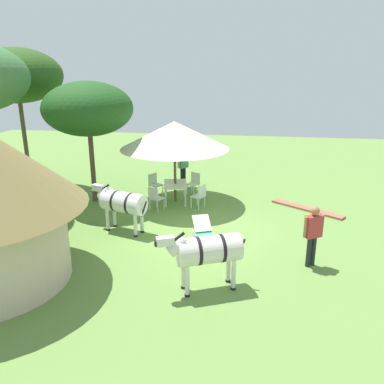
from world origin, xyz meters
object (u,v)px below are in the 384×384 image
(patio_chair_near_hut, at_px, (194,182))
(striped_lounge_chair, at_px, (203,231))
(patio_dining_table, at_px, (175,186))
(patio_chair_west_end, at_px, (200,195))
(standing_watcher, at_px, (313,231))
(zebra_by_umbrella, at_px, (122,202))
(patio_chair_east_end, at_px, (154,183))
(guest_beside_umbrella, at_px, (183,164))
(patio_chair_near_lawn, at_px, (155,197))
(zebra_nearest_camera, at_px, (207,251))
(acacia_tree_right_background, at_px, (88,109))
(shade_umbrella, at_px, (175,135))
(acacia_tree_far_lawn, at_px, (16,76))

(patio_chair_near_hut, relative_size, striped_lounge_chair, 0.96)
(patio_dining_table, xyz_separation_m, patio_chair_near_hut, (1.05, -0.59, -0.13))
(patio_chair_west_end, relative_size, standing_watcher, 0.53)
(standing_watcher, height_order, zebra_by_umbrella, standing_watcher)
(patio_chair_east_end, relative_size, guest_beside_umbrella, 0.52)
(patio_chair_east_end, bearing_deg, guest_beside_umbrella, 178.26)
(patio_chair_east_end, bearing_deg, standing_watcher, 80.52)
(patio_chair_near_lawn, height_order, zebra_nearest_camera, zebra_nearest_camera)
(patio_chair_near_lawn, relative_size, guest_beside_umbrella, 0.52)
(standing_watcher, bearing_deg, patio_dining_table, 105.04)
(standing_watcher, bearing_deg, acacia_tree_right_background, 121.71)
(patio_chair_near_hut, bearing_deg, zebra_by_umbrella, 96.68)
(striped_lounge_chair, bearing_deg, standing_watcher, 135.58)
(zebra_nearest_camera, height_order, acacia_tree_right_background, acacia_tree_right_background)
(shade_umbrella, relative_size, striped_lounge_chair, 4.40)
(patio_dining_table, height_order, patio_chair_west_end, patio_chair_west_end)
(acacia_tree_far_lawn, height_order, acacia_tree_right_background, acacia_tree_far_lawn)
(patio_chair_east_end, xyz_separation_m, acacia_tree_far_lawn, (0.18, 5.59, 4.18))
(patio_chair_near_lawn, relative_size, striped_lounge_chair, 0.96)
(patio_dining_table, relative_size, striped_lounge_chair, 1.57)
(patio_chair_near_lawn, relative_size, acacia_tree_far_lawn, 0.16)
(striped_lounge_chair, relative_size, acacia_tree_far_lawn, 0.16)
(striped_lounge_chair, bearing_deg, patio_dining_table, -87.43)
(shade_umbrella, height_order, zebra_nearest_camera, shade_umbrella)
(shade_umbrella, height_order, striped_lounge_chair, shade_umbrella)
(zebra_nearest_camera, distance_m, zebra_by_umbrella, 4.30)
(patio_dining_table, xyz_separation_m, striped_lounge_chair, (-3.28, -1.50, -0.40))
(patio_chair_west_end, distance_m, standing_watcher, 5.30)
(acacia_tree_far_lawn, bearing_deg, acacia_tree_right_background, -109.88)
(patio_chair_west_end, height_order, zebra_nearest_camera, zebra_nearest_camera)
(acacia_tree_far_lawn, bearing_deg, shade_umbrella, -97.31)
(patio_chair_west_end, height_order, guest_beside_umbrella, guest_beside_umbrella)
(guest_beside_umbrella, relative_size, zebra_by_umbrella, 0.84)
(patio_dining_table, bearing_deg, patio_chair_east_end, 56.28)
(patio_chair_near_lawn, distance_m, standing_watcher, 6.18)
(patio_chair_east_end, bearing_deg, acacia_tree_far_lawn, -58.12)
(patio_chair_east_end, height_order, patio_chair_near_lawn, same)
(patio_dining_table, distance_m, patio_chair_east_end, 1.21)
(guest_beside_umbrella, bearing_deg, patio_dining_table, -141.02)
(patio_chair_east_end, relative_size, standing_watcher, 0.53)
(patio_chair_near_lawn, bearing_deg, guest_beside_umbrella, 107.67)
(acacia_tree_far_lawn, bearing_deg, patio_chair_near_hut, -88.40)
(patio_chair_near_lawn, relative_size, standing_watcher, 0.53)
(patio_chair_east_end, relative_size, patio_chair_west_end, 1.00)
(patio_chair_near_hut, bearing_deg, zebra_nearest_camera, 129.83)
(patio_chair_east_end, relative_size, striped_lounge_chair, 0.96)
(patio_chair_west_end, xyz_separation_m, acacia_tree_right_background, (0.20, 4.19, 3.06))
(striped_lounge_chair, bearing_deg, zebra_nearest_camera, 76.51)
(patio_dining_table, bearing_deg, zebra_by_umbrella, 159.86)
(patio_chair_west_end, relative_size, acacia_tree_right_background, 0.20)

